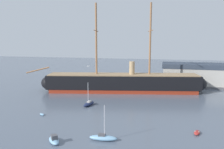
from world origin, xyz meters
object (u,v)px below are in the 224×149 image
tall_ship (123,83)px  dinghy_mid_left (42,114)px  sailboat_near_centre (103,138)px  dinghy_distant_centre (150,88)px  motorboat_foreground_left (54,140)px  dinghy_mid_right (197,133)px  seagull_in_flight (88,66)px  dinghy_far_left (58,90)px  sailboat_alongside_bow (89,104)px

tall_ship → dinghy_mid_left: (-14.49, -30.39, -3.13)m
sailboat_near_centre → dinghy_distant_centre: 48.78m
motorboat_foreground_left → sailboat_near_centre: size_ratio=0.57×
sailboat_near_centre → dinghy_mid_right: size_ratio=2.56×
motorboat_foreground_left → dinghy_mid_right: motorboat_foreground_left is taller
dinghy_mid_left → seagull_in_flight: bearing=-28.9°
sailboat_near_centre → dinghy_far_left: sailboat_near_centre is taller
tall_ship → dinghy_distant_centre: tall_ship is taller
motorboat_foreground_left → dinghy_mid_left: motorboat_foreground_left is taller
motorboat_foreground_left → sailboat_near_centre: sailboat_near_centre is taller
dinghy_mid_right → sailboat_alongside_bow: bearing=153.7°
dinghy_mid_left → dinghy_far_left: (-9.13, 26.94, 0.01)m
sailboat_alongside_bow → motorboat_foreground_left: bearing=-85.6°
dinghy_far_left → seagull_in_flight: size_ratio=1.81×
seagull_in_flight → dinghy_mid_right: bearing=15.0°
motorboat_foreground_left → sailboat_alongside_bow: bearing=94.4°
sailboat_near_centre → motorboat_foreground_left: bearing=-159.9°
seagull_in_flight → sailboat_alongside_bow: bearing=109.7°
motorboat_foreground_left → seagull_in_flight: (5.01, 4.86, 13.13)m
sailboat_near_centre → sailboat_alongside_bow: bearing=116.1°
dinghy_mid_left → dinghy_mid_right: size_ratio=0.73×
dinghy_mid_right → dinghy_far_left: 54.27m
dinghy_far_left → seagull_in_flight: seagull_in_flight is taller
motorboat_foreground_left → dinghy_distant_centre: bearing=75.4°
dinghy_mid_left → sailboat_alongside_bow: size_ratio=0.29×
sailboat_alongside_bow → dinghy_far_left: 23.99m
dinghy_mid_left → tall_ship: bearing=64.5°
dinghy_distant_centre → tall_ship: bearing=-139.8°
sailboat_alongside_bow → seagull_in_flight: bearing=-70.3°
dinghy_mid_right → sailboat_alongside_bow: (-27.64, 13.65, 0.27)m
sailboat_alongside_bow → dinghy_distant_centre: sailboat_alongside_bow is taller
dinghy_mid_left → sailboat_alongside_bow: bearing=51.5°
tall_ship → sailboat_near_centre: bearing=-83.9°
sailboat_near_centre → dinghy_mid_left: size_ratio=3.53×
motorboat_foreground_left → dinghy_far_left: (-19.53, 40.28, -0.33)m
sailboat_near_centre → dinghy_distant_centre: sailboat_near_centre is taller
dinghy_mid_right → dinghy_distant_centre: dinghy_mid_right is taller
dinghy_mid_right → dinghy_far_left: size_ratio=1.32×
motorboat_foreground_left → seagull_in_flight: 14.87m
sailboat_near_centre → tall_ship: bearing=96.1°
sailboat_near_centre → seagull_in_flight: (-3.42, 1.78, 13.12)m
motorboat_foreground_left → sailboat_alongside_bow: 24.13m
sailboat_alongside_bow → dinghy_distant_centre: 31.50m
dinghy_distant_centre → dinghy_mid_left: bearing=-121.9°
sailboat_near_centre → sailboat_alongside_bow: 23.37m
dinghy_far_left → motorboat_foreground_left: bearing=-64.1°
seagull_in_flight → sailboat_near_centre: bearing=-27.4°
motorboat_foreground_left → sailboat_near_centre: (8.43, 3.08, 0.01)m
sailboat_near_centre → seagull_in_flight: size_ratio=6.15×
dinghy_far_left → tall_ship: bearing=8.3°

